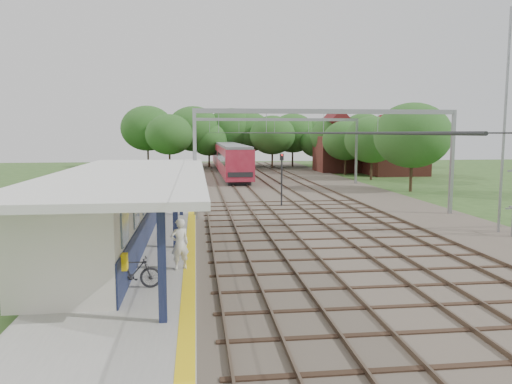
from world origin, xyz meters
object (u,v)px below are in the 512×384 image
signal_post (282,175)px  person (180,244)px  train (228,157)px  bicycle (133,272)px

signal_post → person: bearing=-89.8°
person → train: (5.10, 50.05, 0.88)m
signal_post → bicycle: bearing=-91.3°
bicycle → train: bearing=-5.8°
bicycle → signal_post: bearing=-21.7°
person → signal_post: (6.95, 17.60, 1.09)m
person → train: 50.32m
bicycle → train: size_ratio=0.05×
person → signal_post: 18.96m
person → signal_post: bearing=-133.5°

